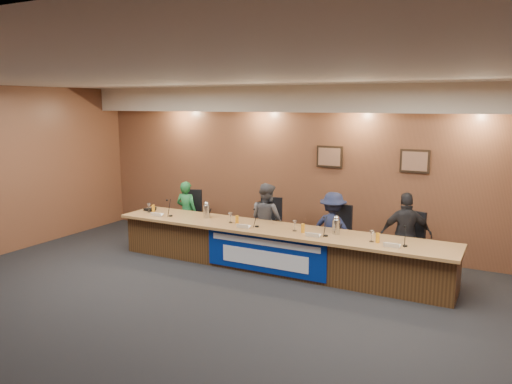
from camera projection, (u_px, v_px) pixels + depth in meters
floor at (197, 320)px, 6.69m from camera, size 10.00×10.00×0.00m
ceiling at (192, 76)px, 6.13m from camera, size 10.00×8.00×0.04m
wall_back at (311, 168)px, 9.89m from camera, size 10.00×0.04×3.20m
soffit at (307, 99)px, 9.43m from camera, size 10.00×0.50×0.50m
dais_body at (275, 249)px, 8.71m from camera, size 6.00×0.80×0.70m
dais_top at (274, 229)px, 8.60m from camera, size 6.10×0.95×0.05m
banner at (264, 254)px, 8.35m from camera, size 2.20×0.02×0.65m
banner_text_upper at (264, 243)px, 8.30m from camera, size 2.00×0.01×0.10m
banner_text_lower at (264, 259)px, 8.35m from camera, size 1.60×0.01×0.28m
wall_photo_left at (330, 157)px, 9.63m from camera, size 0.52×0.04×0.42m
wall_photo_right at (415, 161)px, 8.89m from camera, size 0.52×0.04×0.42m
panelist_a at (187, 212)px, 10.30m from camera, size 0.48×0.32×1.30m
panelist_b at (267, 220)px, 9.44m from camera, size 0.83×0.75×1.40m
panelist_c at (333, 229)px, 8.84m from camera, size 0.88×0.53×1.33m
panelist_d at (406, 235)px, 8.24m from camera, size 0.91×0.61×1.43m
office_chair_a at (190, 219)px, 10.42m from camera, size 0.61×0.61×0.08m
office_chair_b at (269, 230)px, 9.56m from camera, size 0.58×0.58×0.08m
office_chair_c at (334, 238)px, 8.96m from camera, size 0.59×0.59×0.08m
office_chair_d at (406, 248)px, 8.37m from camera, size 0.60×0.60×0.08m
nameplate_a at (156, 214)px, 9.46m from camera, size 0.24×0.08×0.10m
microphone_a at (171, 216)px, 9.48m from camera, size 0.07×0.07×0.02m
juice_glass_a at (153, 209)px, 9.79m from camera, size 0.06×0.06×0.15m
water_glass_a at (149, 208)px, 9.81m from camera, size 0.08×0.08×0.18m
nameplate_b at (242, 226)px, 8.56m from camera, size 0.24×0.08×0.10m
microphone_b at (257, 226)px, 8.66m from camera, size 0.07×0.07×0.02m
juice_glass_b at (237, 220)px, 8.87m from camera, size 0.06×0.06×0.15m
water_glass_b at (231, 218)px, 8.96m from camera, size 0.08×0.08×0.18m
nameplate_c at (312, 234)px, 7.99m from camera, size 0.24×0.08×0.10m
microphone_c at (326, 236)px, 8.05m from camera, size 0.07×0.07×0.02m
juice_glass_c at (303, 228)px, 8.27m from camera, size 0.06×0.06×0.15m
water_glass_c at (295, 226)px, 8.37m from camera, size 0.08×0.08×0.18m
nameplate_d at (391, 245)px, 7.41m from camera, size 0.24×0.08×0.10m
microphone_d at (405, 246)px, 7.48m from camera, size 0.07×0.07×0.02m
juice_glass_d at (378, 238)px, 7.68m from camera, size 0.06×0.06×0.15m
water_glass_d at (372, 236)px, 7.71m from camera, size 0.08×0.08×0.18m
carafe_left at (207, 211)px, 9.33m from camera, size 0.13×0.13×0.24m
carafe_right at (336, 227)px, 8.16m from camera, size 0.13×0.13×0.25m
speakerphone at (151, 210)px, 9.96m from camera, size 0.32×0.32×0.05m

